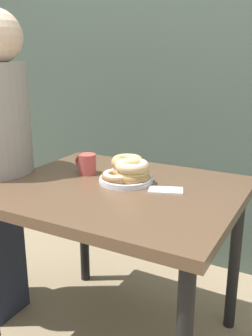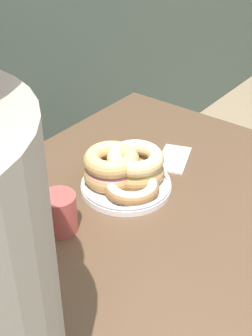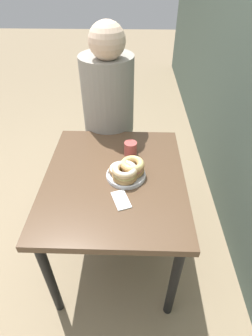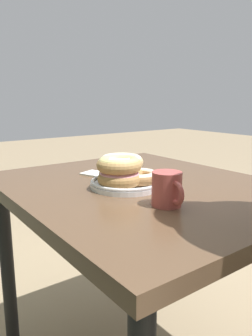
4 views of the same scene
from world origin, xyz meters
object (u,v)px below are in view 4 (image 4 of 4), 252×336
dining_table (142,210)px  napkin (100,174)px  donut_plate (124,172)px  coffee_mug (167,189)px

dining_table → napkin: size_ratio=6.34×
dining_table → donut_plate: bearing=87.0°
napkin → dining_table: bearing=-165.9°
donut_plate → coffee_mug: donut_plate is taller
coffee_mug → napkin: (0.39, -0.04, -0.04)m
donut_plate → coffee_mug: 0.21m
coffee_mug → napkin: bearing=-6.1°
donut_plate → napkin: 0.19m
dining_table → coffee_mug: 0.26m
coffee_mug → napkin: 0.39m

